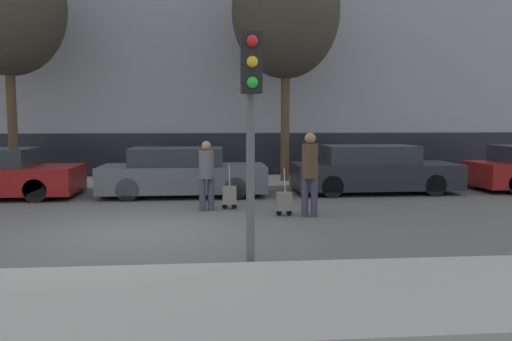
{
  "coord_description": "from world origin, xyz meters",
  "views": [
    {
      "loc": [
        1.34,
        -9.16,
        2.05
      ],
      "look_at": [
        2.35,
        1.8,
        0.95
      ],
      "focal_mm": 35.0,
      "sensor_mm": 36.0,
      "label": 1
    }
  ],
  "objects": [
    {
      "name": "ground_plane",
      "position": [
        0.0,
        0.0,
        0.0
      ],
      "size": [
        80.0,
        80.0,
        0.0
      ],
      "primitive_type": "plane",
      "color": "#565451"
    },
    {
      "name": "sidewalk_near",
      "position": [
        0.0,
        -3.75,
        0.06
      ],
      "size": [
        28.0,
        2.5,
        0.12
      ],
      "color": "#A39E93",
      "rests_on": "ground_plane"
    },
    {
      "name": "sidewalk_far",
      "position": [
        0.0,
        7.0,
        0.06
      ],
      "size": [
        28.0,
        3.0,
        0.12
      ],
      "color": "#A39E93",
      "rests_on": "ground_plane"
    },
    {
      "name": "building_facade",
      "position": [
        0.0,
        10.69,
        5.27
      ],
      "size": [
        28.0,
        3.03,
        10.58
      ],
      "color": "gray",
      "rests_on": "ground_plane"
    },
    {
      "name": "parked_car_1",
      "position": [
        0.57,
        4.48,
        0.63
      ],
      "size": [
        4.45,
        1.75,
        1.32
      ],
      "color": "#4C5156",
      "rests_on": "ground_plane"
    },
    {
      "name": "parked_car_2",
      "position": [
        5.96,
        4.62,
        0.64
      ],
      "size": [
        4.61,
        1.78,
        1.35
      ],
      "color": "black",
      "rests_on": "ground_plane"
    },
    {
      "name": "pedestrian_left",
      "position": [
        1.25,
        2.17,
        0.9
      ],
      "size": [
        0.34,
        0.34,
        1.59
      ],
      "rotation": [
        0.0,
        0.0,
        3.45
      ],
      "color": "#383347",
      "rests_on": "ground_plane"
    },
    {
      "name": "trolley_left",
      "position": [
        1.77,
        2.33,
        0.32
      ],
      "size": [
        0.34,
        0.29,
        1.07
      ],
      "color": "slate",
      "rests_on": "ground_plane"
    },
    {
      "name": "pedestrian_right",
      "position": [
        3.45,
        1.23,
        1.03
      ],
      "size": [
        0.34,
        0.34,
        1.8
      ],
      "rotation": [
        0.0,
        0.0,
        -0.31
      ],
      "color": "#383347",
      "rests_on": "ground_plane"
    },
    {
      "name": "trolley_right",
      "position": [
        2.92,
        1.4,
        0.31
      ],
      "size": [
        0.34,
        0.29,
        1.05
      ],
      "color": "slate",
      "rests_on": "ground_plane"
    },
    {
      "name": "traffic_light",
      "position": [
        1.9,
        -2.37,
        2.31
      ],
      "size": [
        0.28,
        0.47,
        3.22
      ],
      "color": "#515154",
      "rests_on": "ground_plane"
    },
    {
      "name": "parked_bicycle",
      "position": [
        5.36,
        7.0,
        0.49
      ],
      "size": [
        1.77,
        0.06,
        0.96
      ],
      "color": "black",
      "rests_on": "sidewalk_far"
    },
    {
      "name": "bare_tree_near_crossing",
      "position": [
        3.74,
        6.76,
        5.44
      ],
      "size": [
        3.4,
        3.4,
        7.42
      ],
      "color": "#4C3826",
      "rests_on": "sidewalk_far"
    },
    {
      "name": "bare_tree_down_street",
      "position": [
        -4.65,
        6.68,
        5.47
      ],
      "size": [
        3.42,
        3.42,
        7.46
      ],
      "color": "#4C3826",
      "rests_on": "sidewalk_far"
    }
  ]
}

